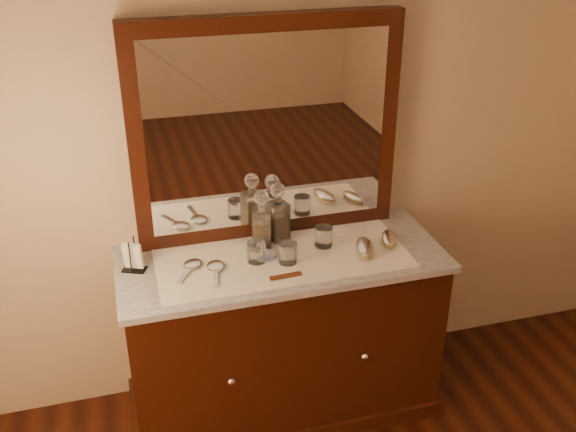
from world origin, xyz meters
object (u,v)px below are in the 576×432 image
(hand_mirror_outer, at_px, (191,266))
(decanter_right, at_px, (278,218))
(hand_mirror_inner, at_px, (216,268))
(brush_near, at_px, (365,248))
(napkin_rack, at_px, (133,258))
(pin_dish, at_px, (266,255))
(brush_far, at_px, (389,239))
(comb, at_px, (286,276))
(dresser_cabinet, at_px, (282,337))
(mirror_frame, at_px, (267,131))
(decanter_left, at_px, (262,225))

(hand_mirror_outer, bearing_deg, decanter_right, 19.65)
(hand_mirror_inner, bearing_deg, brush_near, -3.25)
(napkin_rack, relative_size, decanter_right, 0.53)
(pin_dish, relative_size, hand_mirror_outer, 0.45)
(pin_dish, relative_size, hand_mirror_inner, 0.42)
(napkin_rack, xyz_separation_m, brush_far, (1.13, -0.08, -0.04))
(comb, bearing_deg, dresser_cabinet, 76.69)
(decanter_right, xyz_separation_m, brush_far, (0.48, -0.18, -0.09))
(brush_near, bearing_deg, pin_dish, 168.92)
(pin_dish, bearing_deg, hand_mirror_outer, -179.73)
(napkin_rack, relative_size, hand_mirror_outer, 0.76)
(pin_dish, height_order, brush_far, brush_far)
(dresser_cabinet, distance_m, brush_far, 0.68)
(pin_dish, height_order, decanter_right, decanter_right)
(mirror_frame, distance_m, brush_near, 0.67)
(brush_near, bearing_deg, brush_far, 21.09)
(brush_near, distance_m, brush_far, 0.15)
(napkin_rack, bearing_deg, dresser_cabinet, -5.52)
(dresser_cabinet, xyz_separation_m, napkin_rack, (-0.63, 0.06, 0.50))
(hand_mirror_inner, bearing_deg, decanter_right, 30.97)
(brush_near, bearing_deg, napkin_rack, 172.15)
(dresser_cabinet, xyz_separation_m, decanter_left, (-0.06, 0.11, 0.55))
(decanter_left, xyz_separation_m, hand_mirror_inner, (-0.24, -0.15, -0.10))
(brush_far, bearing_deg, brush_near, -158.91)
(mirror_frame, xyz_separation_m, hand_mirror_inner, (-0.30, -0.28, -0.49))
(comb, height_order, brush_far, brush_far)
(mirror_frame, bearing_deg, brush_far, -28.13)
(brush_near, distance_m, hand_mirror_outer, 0.76)
(decanter_left, xyz_separation_m, brush_near, (0.42, -0.19, -0.08))
(decanter_left, bearing_deg, napkin_rack, -174.98)
(pin_dish, relative_size, brush_far, 0.56)
(napkin_rack, distance_m, brush_far, 1.14)
(hand_mirror_outer, relative_size, hand_mirror_inner, 0.92)
(brush_near, bearing_deg, hand_mirror_outer, 173.83)
(dresser_cabinet, distance_m, decanter_left, 0.56)
(mirror_frame, xyz_separation_m, brush_far, (0.50, -0.27, -0.48))
(mirror_frame, relative_size, pin_dish, 13.57)
(comb, bearing_deg, decanter_right, 77.45)
(comb, xyz_separation_m, hand_mirror_inner, (-0.27, 0.13, 0.00))
(brush_near, bearing_deg, decanter_right, 145.23)
(dresser_cabinet, bearing_deg, brush_near, -11.89)
(dresser_cabinet, height_order, decanter_right, decanter_right)
(brush_near, distance_m, hand_mirror_inner, 0.66)
(napkin_rack, height_order, brush_near, napkin_rack)
(comb, height_order, napkin_rack, napkin_rack)
(brush_near, height_order, hand_mirror_inner, brush_near)
(pin_dish, distance_m, napkin_rack, 0.57)
(pin_dish, distance_m, decanter_right, 0.20)
(decanter_left, xyz_separation_m, brush_far, (0.56, -0.13, -0.09))
(dresser_cabinet, relative_size, decanter_left, 5.07)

